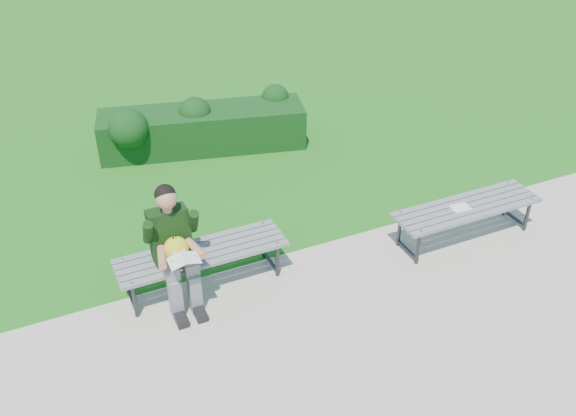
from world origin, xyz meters
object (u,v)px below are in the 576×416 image
object	(u,v)px
hedge	(198,127)
paper_sheet	(460,208)
seated_boy	(174,245)
bench_left	(202,255)
bench_right	(467,210)

from	to	relation	value
hedge	paper_sheet	size ratio (longest dim) A/B	13.02
hedge	seated_boy	bearing A→B (deg)	-111.55
seated_boy	paper_sheet	size ratio (longest dim) A/B	5.58
seated_boy	paper_sheet	bearing A→B (deg)	-6.23
bench_left	paper_sheet	xyz separation A→B (m)	(2.97, -0.45, 0.06)
hedge	bench_right	xyz separation A→B (m)	(2.14, -3.49, 0.06)
hedge	paper_sheet	world-z (taller)	hedge
bench_right	paper_sheet	size ratio (longest dim) A/B	7.64
seated_boy	paper_sheet	world-z (taller)	seated_boy
paper_sheet	hedge	bearing A→B (deg)	120.24
hedge	bench_right	size ratio (longest dim) A/B	1.70
bench_left	bench_right	bearing A→B (deg)	-8.39
bench_right	seated_boy	distance (m)	3.41
hedge	seated_boy	world-z (taller)	seated_boy
bench_left	seated_boy	bearing A→B (deg)	-162.21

